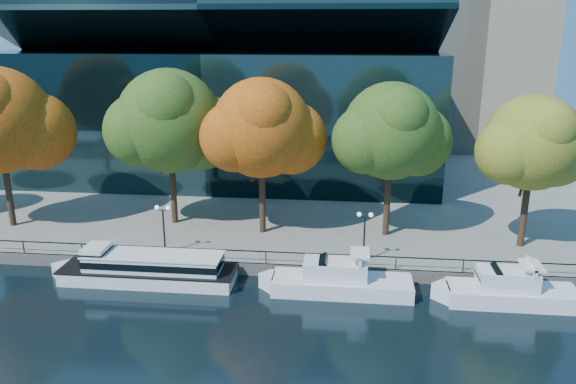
# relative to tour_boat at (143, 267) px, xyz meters

# --- Properties ---
(ground) EXTENTS (160.00, 160.00, 0.00)m
(ground) POSITION_rel_tour_boat_xyz_m (4.08, -1.02, -1.18)
(ground) COLOR black
(ground) RESTS_ON ground
(promenade) EXTENTS (90.00, 67.08, 1.00)m
(promenade) POSITION_rel_tour_boat_xyz_m (4.08, 35.36, -0.68)
(promenade) COLOR slate
(promenade) RESTS_ON ground
(railing) EXTENTS (88.20, 0.08, 0.99)m
(railing) POSITION_rel_tour_boat_xyz_m (4.08, 2.23, 0.76)
(railing) COLOR black
(railing) RESTS_ON promenade
(convention_building) EXTENTS (50.00, 24.57, 21.43)m
(convention_building) POSITION_rel_tour_boat_xyz_m (0.08, 30.77, 7.33)
(convention_building) COLOR black
(convention_building) RESTS_ON ground
(tour_boat) EXTENTS (14.63, 3.26, 2.78)m
(tour_boat) POSITION_rel_tour_boat_xyz_m (0.00, 0.00, 0.00)
(tour_boat) COLOR silver
(tour_boat) RESTS_ON ground
(cruiser_near) EXTENTS (11.29, 2.91, 3.27)m
(cruiser_near) POSITION_rel_tour_boat_xyz_m (14.59, -0.27, -0.16)
(cruiser_near) COLOR white
(cruiser_near) RESTS_ON ground
(cruiser_far) EXTENTS (10.01, 2.77, 3.27)m
(cruiser_far) POSITION_rel_tour_boat_xyz_m (26.52, -0.65, -0.14)
(cruiser_far) COLOR white
(cruiser_far) RESTS_ON ground
(tree_1) EXTENTS (11.76, 9.64, 14.50)m
(tree_1) POSITION_rel_tour_boat_xyz_m (-15.38, 8.27, 9.42)
(tree_1) COLOR black
(tree_1) RESTS_ON promenade
(tree_2) EXTENTS (11.72, 9.61, 14.29)m
(tree_2) POSITION_rel_tour_boat_xyz_m (-0.63, 10.66, 9.22)
(tree_2) COLOR black
(tree_2) RESTS_ON promenade
(tree_3) EXTENTS (10.74, 8.81, 13.72)m
(tree_3) POSITION_rel_tour_boat_xyz_m (7.96, 9.06, 9.06)
(tree_3) COLOR black
(tree_3) RESTS_ON promenade
(tree_4) EXTENTS (10.33, 8.47, 13.42)m
(tree_4) POSITION_rel_tour_boat_xyz_m (18.91, 9.54, 8.93)
(tree_4) COLOR black
(tree_4) RESTS_ON promenade
(tree_5) EXTENTS (9.66, 7.92, 12.69)m
(tree_5) POSITION_rel_tour_boat_xyz_m (30.06, 8.11, 8.48)
(tree_5) COLOR black
(tree_5) RESTS_ON promenade
(lamp_1) EXTENTS (1.26, 0.36, 4.03)m
(lamp_1) POSITION_rel_tour_boat_xyz_m (0.57, 3.48, 2.80)
(lamp_1) COLOR black
(lamp_1) RESTS_ON promenade
(lamp_2) EXTENTS (1.26, 0.36, 4.03)m
(lamp_2) POSITION_rel_tour_boat_xyz_m (16.66, 3.48, 2.80)
(lamp_2) COLOR black
(lamp_2) RESTS_ON promenade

